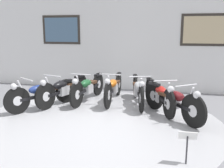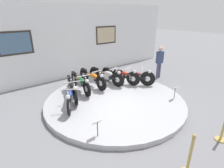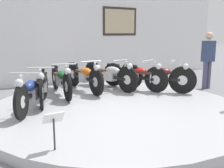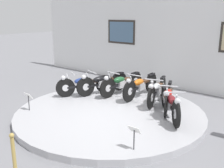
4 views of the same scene
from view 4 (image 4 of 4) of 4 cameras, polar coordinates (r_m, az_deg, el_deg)
ground_plane at (r=7.51m, az=-0.44°, el=-6.85°), size 60.00×60.00×0.00m
display_platform at (r=7.48m, az=-0.44°, el=-6.27°), size 5.26×5.26×0.16m
back_wall at (r=10.29m, az=13.32°, el=9.42°), size 14.00×0.22×3.71m
motorcycle_blue at (r=8.73m, az=-6.03°, el=-0.01°), size 1.07×1.72×0.79m
motorcycle_black at (r=8.88m, az=-2.20°, el=0.40°), size 0.70×1.93×0.80m
motorcycle_green at (r=8.82m, az=2.03°, el=0.29°), size 0.54×2.00×0.80m
motorcycle_orange at (r=8.55m, az=6.19°, el=-0.21°), size 0.54×2.02×0.81m
motorcycle_silver at (r=8.11m, az=9.76°, el=-1.21°), size 0.65×1.97×0.81m
motorcycle_red at (r=7.57m, az=12.09°, el=-2.57°), size 0.83×1.87×0.80m
motorcycle_maroon at (r=7.00m, az=12.57°, el=-3.99°), size 1.32×1.61×0.81m
info_placard_front_left at (r=7.68m, az=-17.74°, el=-2.89°), size 0.26×0.11×0.51m
info_placard_front_centre at (r=5.28m, az=4.85°, el=-10.52°), size 0.26×0.11×0.51m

